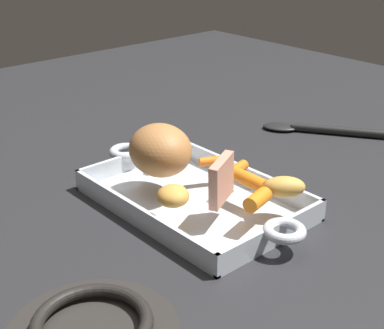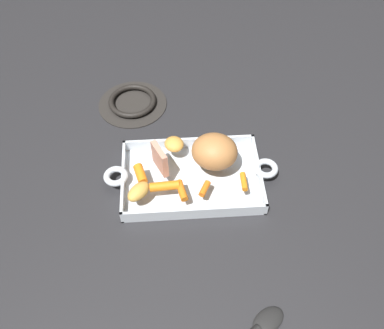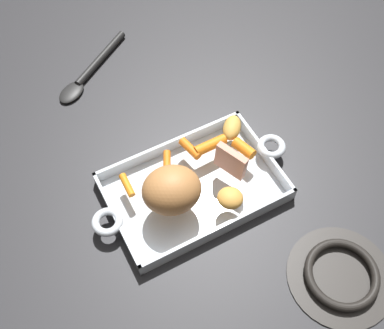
% 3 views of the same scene
% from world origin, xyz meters
% --- Properties ---
extents(ground_plane, '(2.03, 2.03, 0.00)m').
position_xyz_m(ground_plane, '(0.00, 0.00, 0.00)').
color(ground_plane, '#232326').
extents(roasting_dish, '(0.43, 0.23, 0.04)m').
position_xyz_m(roasting_dish, '(0.00, 0.00, 0.01)').
color(roasting_dish, silver).
rests_on(roasting_dish, ground_plane).
extents(pork_roast, '(0.13, 0.12, 0.08)m').
position_xyz_m(pork_roast, '(-0.06, -0.02, 0.08)').
color(pork_roast, '#B17440').
rests_on(pork_roast, roasting_dish).
extents(roast_slice_outer, '(0.04, 0.07, 0.07)m').
position_xyz_m(roast_slice_outer, '(0.07, -0.01, 0.07)').
color(roast_slice_outer, tan).
rests_on(roast_slice_outer, roasting_dish).
extents(baby_carrot_northwest, '(0.04, 0.05, 0.03)m').
position_xyz_m(baby_carrot_northwest, '(0.12, 0.01, 0.05)').
color(baby_carrot_northwest, orange).
rests_on(baby_carrot_northwest, roasting_dish).
extents(baby_carrot_short, '(0.07, 0.02, 0.02)m').
position_xyz_m(baby_carrot_short, '(0.07, 0.05, 0.05)').
color(baby_carrot_short, orange).
rests_on(baby_carrot_short, roasting_dish).
extents(baby_carrot_long, '(0.03, 0.06, 0.02)m').
position_xyz_m(baby_carrot_long, '(0.03, 0.07, 0.05)').
color(baby_carrot_long, orange).
rests_on(baby_carrot_long, roasting_dish).
extents(baby_carrot_southeast, '(0.03, 0.04, 0.02)m').
position_xyz_m(baby_carrot_southeast, '(-0.03, 0.06, 0.05)').
color(baby_carrot_southeast, orange).
rests_on(baby_carrot_southeast, roasting_dish).
extents(baby_carrot_northeast, '(0.02, 0.05, 0.02)m').
position_xyz_m(baby_carrot_northeast, '(-0.12, 0.05, 0.05)').
color(baby_carrot_northeast, orange).
rests_on(baby_carrot_northeast, roasting_dish).
extents(potato_whole, '(0.07, 0.07, 0.03)m').
position_xyz_m(potato_whole, '(0.13, 0.07, 0.06)').
color(potato_whole, gold).
rests_on(potato_whole, roasting_dish).
extents(potato_near_roast, '(0.07, 0.07, 0.03)m').
position_xyz_m(potato_near_roast, '(0.04, -0.07, 0.06)').
color(potato_near_roast, gold).
rests_on(potato_near_roast, roasting_dish).
extents(stove_burner_rear, '(0.20, 0.20, 0.02)m').
position_xyz_m(stove_burner_rear, '(0.15, -0.29, 0.01)').
color(stove_burner_rear, '#282623').
rests_on(stove_burner_rear, ground_plane).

